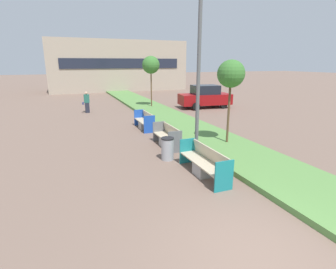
{
  "coord_description": "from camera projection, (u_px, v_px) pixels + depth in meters",
  "views": [
    {
      "loc": [
        -3.18,
        -3.25,
        3.64
      ],
      "look_at": [
        0.9,
        7.0,
        0.6
      ],
      "focal_mm": 28.0,
      "sensor_mm": 36.0,
      "label": 1
    }
  ],
  "objects": [
    {
      "name": "planter_grass_strip",
      "position": [
        173.0,
        120.0,
        16.88
      ],
      "size": [
        2.8,
        120.0,
        0.18
      ],
      "color": "#568442",
      "rests_on": "ground"
    },
    {
      "name": "ground_plane",
      "position": [
        259.0,
        259.0,
        5.01
      ],
      "size": [
        180.0,
        180.0,
        0.0
      ],
      "primitive_type": "plane",
      "color": "brown"
    },
    {
      "name": "sapling_tree_far",
      "position": [
        151.0,
        65.0,
        20.71
      ],
      "size": [
        1.38,
        1.38,
        4.15
      ],
      "color": "brown",
      "rests_on": "ground"
    },
    {
      "name": "litter_bin",
      "position": [
        168.0,
        149.0,
        10.06
      ],
      "size": [
        0.49,
        0.49,
        0.88
      ],
      "color": "#9EA0A5",
      "rests_on": "ground"
    },
    {
      "name": "building_backdrop",
      "position": [
        117.0,
        66.0,
        35.5
      ],
      "size": [
        17.57,
        6.48,
        6.41
      ],
      "color": "tan",
      "rests_on": "ground"
    },
    {
      "name": "bench_blue_frame",
      "position": [
        145.0,
        122.0,
        14.81
      ],
      "size": [
        0.65,
        2.03,
        0.94
      ],
      "color": "#9E9B96",
      "rests_on": "ground"
    },
    {
      "name": "sapling_tree_near",
      "position": [
        231.0,
        74.0,
        11.04
      ],
      "size": [
        1.17,
        1.17,
        3.77
      ],
      "color": "brown",
      "rests_on": "ground"
    },
    {
      "name": "parked_car_distant",
      "position": [
        205.0,
        97.0,
        21.57
      ],
      "size": [
        4.38,
        2.24,
        1.86
      ],
      "rotation": [
        0.0,
        0.0,
        -0.12
      ],
      "color": "maroon",
      "rests_on": "ground"
    },
    {
      "name": "bench_grey_frame",
      "position": [
        167.0,
        139.0,
        11.69
      ],
      "size": [
        0.65,
        1.98,
        0.94
      ],
      "color": "#9E9B96",
      "rests_on": "ground"
    },
    {
      "name": "bench_teal_frame",
      "position": [
        204.0,
        164.0,
        8.68
      ],
      "size": [
        0.65,
        2.47,
        0.94
      ],
      "color": "#9E9B96",
      "rests_on": "ground"
    },
    {
      "name": "pedestrian_walking",
      "position": [
        87.0,
        102.0,
        19.44
      ],
      "size": [
        0.53,
        0.24,
        1.58
      ],
      "color": "#232633",
      "rests_on": "ground"
    },
    {
      "name": "street_lamp_post",
      "position": [
        199.0,
        55.0,
        9.53
      ],
      "size": [
        0.24,
        0.44,
        7.02
      ],
      "color": "#56595B",
      "rests_on": "ground"
    }
  ]
}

